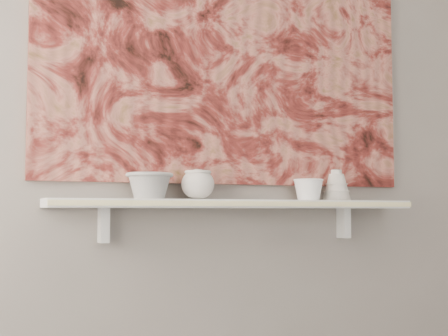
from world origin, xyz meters
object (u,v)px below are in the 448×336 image
bowl_grey (149,185)px  cup_cream (198,184)px  painting (232,42)px  bell_vessel (337,185)px  shelf (241,204)px  bowl_white (308,190)px

bowl_grey → cup_cream: size_ratio=1.39×
painting → cup_cream: size_ratio=12.70×
cup_cream → bell_vessel: size_ratio=0.97×
painting → shelf: bearing=-90.0°
painting → cup_cream: 0.59m
shelf → bell_vessel: (0.42, 0.00, 0.08)m
cup_cream → bell_vessel: bell_vessel is taller
shelf → painting: 0.63m
cup_cream → bowl_white: cup_cream is taller
painting → bowl_white: (0.29, -0.08, -0.57)m
shelf → bell_vessel: 0.42m
painting → bowl_white: 0.64m
cup_cream → painting: bearing=25.6°
shelf → cup_cream: size_ratio=11.86×
bowl_white → painting: bearing=164.4°
shelf → cup_cream: bearing=180.0°
bowl_grey → cup_cream: 0.18m
bowl_grey → bowl_white: (0.63, 0.00, -0.01)m
painting → cup_cream: bearing=-154.4°
shelf → bell_vessel: size_ratio=11.50×
cup_cream → bell_vessel: 0.58m
bowl_grey → painting: bearing=13.1°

